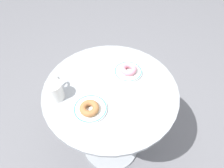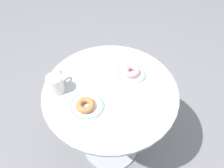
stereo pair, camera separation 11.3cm
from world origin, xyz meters
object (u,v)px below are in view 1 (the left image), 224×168
coffee_mug (55,90)px  donut_pink_frosted (128,69)px  donut_cinnamon (89,108)px  cafe_table (111,113)px  paper_napkin (134,115)px  plate_right (128,72)px  plate_left (90,109)px

coffee_mug → donut_pink_frosted: bearing=-12.9°
donut_cinnamon → cafe_table: bearing=16.6°
donut_pink_frosted → paper_napkin: size_ratio=0.69×
donut_cinnamon → donut_pink_frosted: (0.33, 0.09, -0.00)m
plate_right → donut_cinnamon: 0.34m
paper_napkin → donut_pink_frosted: bearing=55.5°
donut_cinnamon → coffee_mug: (-0.09, 0.18, 0.02)m
plate_left → paper_napkin: (0.15, -0.16, -0.00)m
cafe_table → plate_right: size_ratio=4.58×
plate_left → donut_pink_frosted: 0.33m
plate_left → plate_right: same height
cafe_table → plate_right: 0.30m
cafe_table → paper_napkin: (-0.01, -0.20, 0.25)m
plate_left → donut_pink_frosted: donut_pink_frosted is taller
donut_cinnamon → coffee_mug: 0.20m
plate_left → paper_napkin: plate_left is taller
plate_left → paper_napkin: bearing=-46.2°
donut_pink_frosted → coffee_mug: (-0.41, 0.09, 0.02)m
donut_pink_frosted → plate_left: bearing=-165.7°
paper_napkin → coffee_mug: 0.42m
cafe_table → plate_left: 0.30m
paper_napkin → donut_cinnamon: bearing=136.8°
cafe_table → coffee_mug: size_ratio=6.71×
cafe_table → plate_right: bearing=13.6°
plate_left → plate_right: 0.33m
paper_napkin → coffee_mug: bearing=126.4°
plate_right → paper_napkin: plate_right is taller
donut_cinnamon → coffee_mug: coffee_mug is taller
plate_right → cafe_table: bearing=-166.4°
plate_left → plate_right: size_ratio=1.05×
cafe_table → paper_napkin: bearing=-91.8°
donut_cinnamon → donut_pink_frosted: 0.34m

